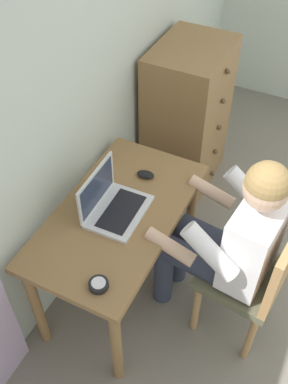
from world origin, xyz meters
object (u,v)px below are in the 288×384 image
dresser (187,118)px  laptop (112,204)px  desk (119,227)px  chair (257,274)px  desk_clock (99,285)px  computer_mouse (146,175)px  person_seated (229,237)px

dresser → laptop: (-1.14, -0.05, 0.23)m
desk → dresser: (1.14, 0.08, -0.06)m
desk → laptop: (-0.00, 0.03, 0.17)m
desk → dresser: size_ratio=0.99×
desk → dresser: 1.14m
chair → laptop: (-0.11, 0.77, 0.26)m
desk_clock → chair: bearing=-48.5°
dresser → computer_mouse: dresser is taller
person_seated → laptop: person_seated is taller
chair → desk_clock: bearing=131.5°
chair → computer_mouse: 0.79m
chair → dresser: bearing=38.4°
computer_mouse → desk_clock: bearing=-176.5°
dresser → laptop: dresser is taller
desk_clock → dresser: bearing=7.9°
desk → computer_mouse: bearing=-2.0°
desk_clock → desk: bearing=18.2°
desk → laptop: 0.17m
computer_mouse → desk_clock: (-0.72, -0.13, -0.00)m
desk → laptop: laptop is taller
dresser → computer_mouse: (-0.84, -0.09, 0.19)m
laptop → desk_clock: laptop is taller
dresser → laptop: bearing=-177.6°
dresser → computer_mouse: size_ratio=10.81×
person_seated → laptop: size_ratio=3.50×
laptop → computer_mouse: laptop is taller
desk → chair: (0.11, -0.74, -0.09)m
dresser → desk_clock: (-1.56, -0.22, 0.19)m
laptop → computer_mouse: size_ratio=3.47×
desk → desk_clock: 0.47m
dresser → chair: 1.32m
chair → computer_mouse: chair is taller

